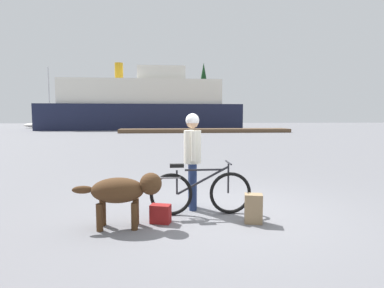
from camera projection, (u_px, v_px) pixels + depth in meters
The scene contains 12 objects.
ground_plane at pixel (220, 211), 5.63m from camera, with size 160.00×160.00×0.00m, color slate.
bicycle at pixel (200, 192), 5.41m from camera, with size 1.78×0.44×0.92m.
person_cyclist at pixel (192, 151), 5.70m from camera, with size 0.32×0.53×1.77m.
dog at pixel (124, 191), 4.76m from camera, with size 1.36×0.46×0.85m.
backpack at pixel (253, 209), 4.99m from camera, with size 0.28×0.20×0.47m, color #8C7251.
handbag_pannier at pixel (161, 214), 4.99m from camera, with size 0.32×0.18×0.30m, color maroon.
dock_pier at pixel (205, 131), 34.21m from camera, with size 18.53×2.82×0.40m, color brown.
ferry_boat at pixel (143, 106), 42.57m from camera, with size 25.91×8.35×8.93m.
sailboat_moored at pixel (50, 125), 46.88m from camera, with size 7.70×2.16×9.07m.
pine_tree_far_left at pixel (120, 90), 54.51m from camera, with size 2.85×2.85×9.97m.
pine_tree_center at pixel (175, 94), 55.55m from camera, with size 3.94×3.94×8.90m.
pine_tree_far_right at pixel (204, 87), 56.05m from camera, with size 3.01×3.01×11.38m.
Camera 1 is at (-1.03, -5.42, 1.71)m, focal length 29.08 mm.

